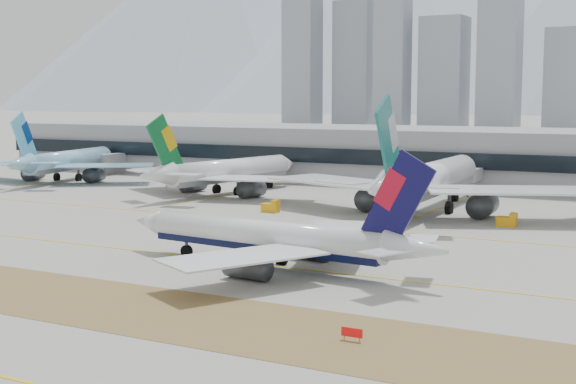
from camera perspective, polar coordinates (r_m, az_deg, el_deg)
The scene contains 10 objects.
ground at distance 123.99m, azimuth -5.57°, elevation -4.20°, with size 3000.00×3000.00×0.00m, color #9A9890.
taxiing_airliner at distance 110.12m, azimuth -0.89°, elevation -3.34°, with size 51.63×44.66×17.34m.
widebody_korean at distance 235.02m, azimuth -15.55°, elevation 2.07°, with size 55.53×55.30×20.33m.
widebody_eva at distance 195.50m, azimuth -4.55°, elevation 1.39°, with size 56.01×55.38×20.21m.
widebody_cathay at distance 165.35m, azimuth 9.92°, elevation 0.74°, with size 68.57×66.93×24.44m.
terminal at distance 226.93m, azimuth 10.74°, elevation 2.57°, with size 280.00×43.10×15.00m.
hold_sign_right at distance 78.67m, azimuth 4.57°, elevation -9.94°, with size 2.20×0.15×1.35m.
gse_b at distance 164.96m, azimuth -1.21°, elevation -1.08°, with size 3.55×2.00×2.60m.
gse_c at distance 151.80m, azimuth 15.35°, elevation -2.00°, with size 3.55×2.00×2.60m.
city_skyline at distance 581.99m, azimuth 10.84°, elevation 9.18°, with size 342.00×49.80×140.00m.
Camera 1 is at (67.81, -101.14, 23.38)m, focal length 50.00 mm.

